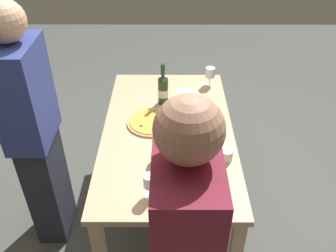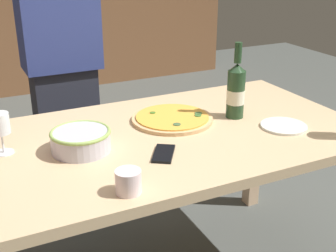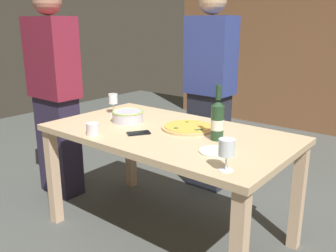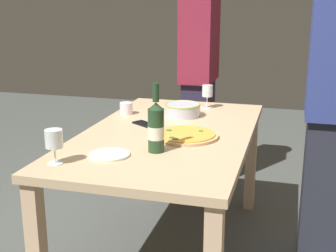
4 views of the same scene
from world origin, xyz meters
TOP-DOWN VIEW (x-y plane):
  - dining_table at (0.00, 0.00)m, footprint 1.60×0.90m
  - pizza at (0.08, 0.12)m, footprint 0.35×0.35m
  - serving_bowl at (-0.36, -0.01)m, footprint 0.22×0.22m
  - wine_bottle at (0.34, 0.04)m, footprint 0.08×0.08m
  - wine_glass_near_pizza at (-0.62, 0.10)m, footprint 0.07×0.07m
  - cup_amber at (-0.31, -0.36)m, footprint 0.08×0.08m
  - side_plate at (0.46, -0.15)m, footprint 0.19×0.19m
  - cell_phone at (-0.10, -0.17)m, footprint 0.14×0.16m
  - person_host at (-0.22, 0.84)m, footprint 0.39×0.24m

SIDE VIEW (x-z plane):
  - dining_table at x=0.00m, z-range 0.28..1.03m
  - side_plate at x=0.46m, z-range 0.75..0.76m
  - cell_phone at x=-0.10m, z-range 0.75..0.76m
  - pizza at x=0.08m, z-range 0.75..0.77m
  - cup_amber at x=-0.31m, z-range 0.75..0.83m
  - serving_bowl at x=-0.36m, z-range 0.75..0.83m
  - wine_glass_near_pizza at x=-0.62m, z-range 0.78..0.94m
  - wine_bottle at x=0.34m, z-range 0.71..1.04m
  - person_host at x=-0.22m, z-range 0.02..1.74m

